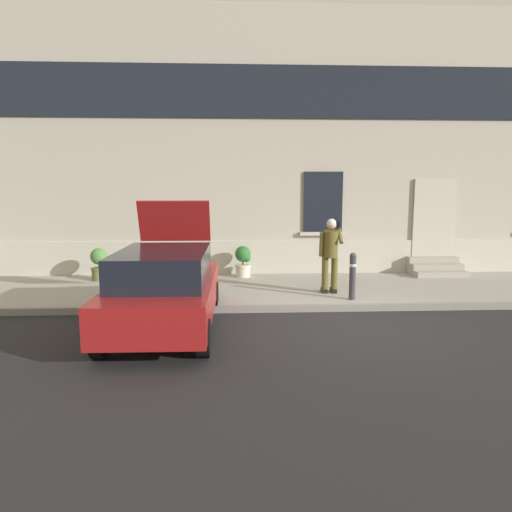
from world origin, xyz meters
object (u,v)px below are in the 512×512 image
hatchback_car_red (165,288)px  bollard_far_left (156,276)px  person_on_phone (330,251)px  planter_olive (99,263)px  planter_cream (243,261)px  planter_terracotta (173,261)px  bollard_near_person (353,274)px

hatchback_car_red → bollard_far_left: (-0.42, 1.56, -0.09)m
bollard_far_left → person_on_phone: 3.98m
planter_olive → planter_cream: same height
person_on_phone → planter_terracotta: 4.45m
planter_olive → person_on_phone: bearing=-17.5°
bollard_near_person → bollard_far_left: (-4.27, 0.00, 0.00)m
hatchback_car_red → planter_olive: (-2.34, 4.04, -0.19)m
bollard_far_left → person_on_phone: size_ratio=0.60×
person_on_phone → planter_terracotta: bearing=167.0°
bollard_far_left → planter_terracotta: 2.71m
bollard_near_person → planter_olive: 6.67m
bollard_near_person → planter_cream: bearing=130.4°
planter_olive → planter_terracotta: 1.94m
bollard_near_person → bollard_far_left: same height
planter_olive → planter_cream: (3.84, 0.28, 0.00)m
hatchback_car_red → bollard_near_person: size_ratio=3.90×
person_on_phone → planter_cream: 2.95m
person_on_phone → planter_cream: person_on_phone is taller
bollard_near_person → planter_cream: bollard_near_person is taller
hatchback_car_red → planter_cream: size_ratio=4.74×
planter_terracotta → planter_cream: bearing=1.6°
planter_olive → planter_terracotta: bearing=6.8°
planter_terracotta → bollard_far_left: bearing=-90.1°
bollard_near_person → planter_cream: size_ratio=1.22×
bollard_near_person → bollard_far_left: 4.27m
hatchback_car_red → planter_cream: (1.51, 4.32, -0.19)m
person_on_phone → planter_terracotta: (-3.90, 2.07, -0.55)m
planter_olive → bollard_near_person: bearing=-21.8°
person_on_phone → planter_olive: person_on_phone is taller
person_on_phone → planter_cream: (-1.98, 2.12, -0.55)m
planter_terracotta → hatchback_car_red: bearing=-84.4°
planter_olive → planter_terracotta: size_ratio=1.00×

